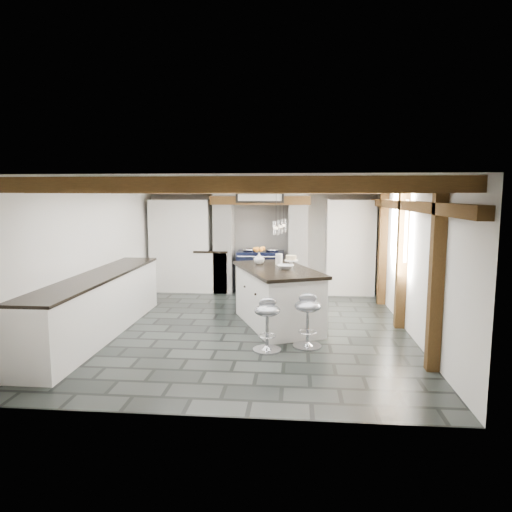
# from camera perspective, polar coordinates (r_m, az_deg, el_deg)

# --- Properties ---
(ground) EXTENTS (6.00, 6.00, 0.00)m
(ground) POSITION_cam_1_polar(r_m,az_deg,el_deg) (7.42, -1.06, -8.86)
(ground) COLOR black
(ground) RESTS_ON ground
(room_shell) EXTENTS (6.00, 6.03, 6.00)m
(room_shell) POSITION_cam_1_polar(r_m,az_deg,el_deg) (8.66, -4.08, 0.73)
(room_shell) COLOR silver
(room_shell) RESTS_ON ground
(range_cooker) EXTENTS (1.00, 0.63, 0.99)m
(range_cooker) POSITION_cam_1_polar(r_m,az_deg,el_deg) (9.91, 0.59, -1.87)
(range_cooker) COLOR black
(range_cooker) RESTS_ON ground
(kitchen_island) EXTENTS (1.64, 2.14, 1.26)m
(kitchen_island) POSITION_cam_1_polar(r_m,az_deg,el_deg) (7.42, 2.68, -5.02)
(kitchen_island) COLOR white
(kitchen_island) RESTS_ON ground
(bar_stool_near) EXTENTS (0.40, 0.40, 0.75)m
(bar_stool_near) POSITION_cam_1_polar(r_m,az_deg,el_deg) (6.40, 6.46, -7.28)
(bar_stool_near) COLOR silver
(bar_stool_near) RESTS_ON ground
(bar_stool_far) EXTENTS (0.44, 0.44, 0.72)m
(bar_stool_far) POSITION_cam_1_polar(r_m,az_deg,el_deg) (6.22, 1.38, -7.84)
(bar_stool_far) COLOR silver
(bar_stool_far) RESTS_ON ground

